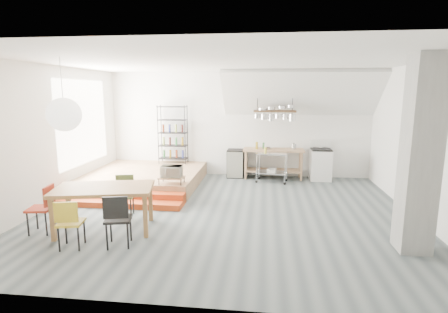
# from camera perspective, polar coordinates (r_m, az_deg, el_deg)

# --- Properties ---
(floor) EXTENTS (8.00, 8.00, 0.00)m
(floor) POSITION_cam_1_polar(r_m,az_deg,el_deg) (7.79, 0.21, -8.98)
(floor) COLOR #4A5456
(floor) RESTS_ON ground
(wall_back) EXTENTS (8.00, 0.04, 3.20)m
(wall_back) POSITION_cam_1_polar(r_m,az_deg,el_deg) (10.87, 2.31, 5.24)
(wall_back) COLOR silver
(wall_back) RESTS_ON ground
(wall_left) EXTENTS (0.04, 7.00, 3.20)m
(wall_left) POSITION_cam_1_polar(r_m,az_deg,el_deg) (8.81, -26.65, 2.88)
(wall_left) COLOR silver
(wall_left) RESTS_ON ground
(wall_right) EXTENTS (0.04, 7.00, 3.20)m
(wall_right) POSITION_cam_1_polar(r_m,az_deg,el_deg) (8.02, 29.95, 1.95)
(wall_right) COLOR silver
(wall_right) RESTS_ON ground
(ceiling) EXTENTS (8.00, 7.00, 0.02)m
(ceiling) POSITION_cam_1_polar(r_m,az_deg,el_deg) (7.37, 0.23, 15.19)
(ceiling) COLOR white
(ceiling) RESTS_ON wall_back
(slope_ceiling) EXTENTS (4.40, 1.44, 1.32)m
(slope_ceiling) POSITION_cam_1_polar(r_m,az_deg,el_deg) (10.24, 12.33, 10.01)
(slope_ceiling) COLOR white
(slope_ceiling) RESTS_ON wall_back
(window_pane) EXTENTS (0.02, 2.50, 2.20)m
(window_pane) POSITION_cam_1_polar(r_m,az_deg,el_deg) (10.06, -21.99, 5.20)
(window_pane) COLOR white
(window_pane) RESTS_ON wall_left
(platform) EXTENTS (3.00, 3.00, 0.40)m
(platform) POSITION_cam_1_polar(r_m,az_deg,el_deg) (10.16, -12.65, -3.40)
(platform) COLOR #927049
(platform) RESTS_ON ground
(step_lower) EXTENTS (3.00, 0.35, 0.13)m
(step_lower) POSITION_cam_1_polar(r_m,az_deg,el_deg) (8.45, -16.99, -7.39)
(step_lower) COLOR #C64217
(step_lower) RESTS_ON ground
(step_upper) EXTENTS (3.00, 0.35, 0.27)m
(step_upper) POSITION_cam_1_polar(r_m,az_deg,el_deg) (8.74, -16.09, -6.30)
(step_upper) COLOR #C64217
(step_upper) RESTS_ON ground
(concrete_column) EXTENTS (0.50, 0.50, 3.20)m
(concrete_column) POSITION_cam_1_polar(r_m,az_deg,el_deg) (6.38, 29.39, 0.13)
(concrete_column) COLOR gray
(concrete_column) RESTS_ON ground
(kitchen_counter) EXTENTS (1.80, 0.60, 0.91)m
(kitchen_counter) POSITION_cam_1_polar(r_m,az_deg,el_deg) (10.63, 8.04, -0.28)
(kitchen_counter) COLOR #927049
(kitchen_counter) RESTS_ON ground
(stove) EXTENTS (0.60, 0.60, 1.18)m
(stove) POSITION_cam_1_polar(r_m,az_deg,el_deg) (10.80, 15.47, -1.18)
(stove) COLOR white
(stove) RESTS_ON ground
(pot_rack) EXTENTS (1.20, 0.50, 1.43)m
(pot_rack) POSITION_cam_1_polar(r_m,az_deg,el_deg) (10.24, 8.42, 6.92)
(pot_rack) COLOR #412C1A
(pot_rack) RESTS_ON ceiling
(wire_shelving) EXTENTS (0.88, 0.38, 1.80)m
(wire_shelving) POSITION_cam_1_polar(r_m,az_deg,el_deg) (10.94, -8.35, 3.74)
(wire_shelving) COLOR black
(wire_shelving) RESTS_ON platform
(microwave_shelf) EXTENTS (0.60, 0.40, 0.16)m
(microwave_shelf) POSITION_cam_1_polar(r_m,az_deg,el_deg) (8.60, -8.54, -3.41)
(microwave_shelf) COLOR #927049
(microwave_shelf) RESTS_ON platform
(paper_lantern) EXTENTS (0.60, 0.60, 0.60)m
(paper_lantern) POSITION_cam_1_polar(r_m,az_deg,el_deg) (6.88, -24.64, 6.24)
(paper_lantern) COLOR white
(paper_lantern) RESTS_ON ceiling
(dining_table) EXTENTS (1.96, 1.36, 0.85)m
(dining_table) POSITION_cam_1_polar(r_m,az_deg,el_deg) (6.95, -19.02, -5.47)
(dining_table) COLOR olive
(dining_table) RESTS_ON ground
(chair_mustard) EXTENTS (0.46, 0.46, 0.86)m
(chair_mustard) POSITION_cam_1_polar(r_m,az_deg,el_deg) (6.40, -23.97, -9.47)
(chair_mustard) COLOR gold
(chair_mustard) RESTS_ON ground
(chair_black) EXTENTS (0.51, 0.51, 0.93)m
(chair_black) POSITION_cam_1_polar(r_m,az_deg,el_deg) (6.18, -17.02, -9.30)
(chair_black) COLOR black
(chair_black) RESTS_ON ground
(chair_olive) EXTENTS (0.47, 0.47, 0.86)m
(chair_olive) POSITION_cam_1_polar(r_m,az_deg,el_deg) (7.72, -15.95, -5.57)
(chair_olive) COLOR #556630
(chair_olive) RESTS_ON ground
(chair_red) EXTENTS (0.47, 0.47, 0.90)m
(chair_red) POSITION_cam_1_polar(r_m,az_deg,el_deg) (7.34, -27.34, -7.01)
(chair_red) COLOR #A02916
(chair_red) RESTS_ON ground
(rolling_cart) EXTENTS (0.95, 0.63, 0.87)m
(rolling_cart) POSITION_cam_1_polar(r_m,az_deg,el_deg) (10.20, 7.82, -1.09)
(rolling_cart) COLOR silver
(rolling_cart) RESTS_ON ground
(mini_fridge) EXTENTS (0.50, 0.50, 0.86)m
(mini_fridge) POSITION_cam_1_polar(r_m,az_deg,el_deg) (10.75, 1.90, -1.13)
(mini_fridge) COLOR black
(mini_fridge) RESTS_ON ground
(microwave) EXTENTS (0.51, 0.36, 0.27)m
(microwave) POSITION_cam_1_polar(r_m,az_deg,el_deg) (8.56, -8.57, -2.40)
(microwave) COLOR beige
(microwave) RESTS_ON microwave_shelf
(bowl) EXTENTS (0.24, 0.24, 0.05)m
(bowl) POSITION_cam_1_polar(r_m,az_deg,el_deg) (10.53, 7.25, 1.35)
(bowl) COLOR silver
(bowl) RESTS_ON kitchen_counter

